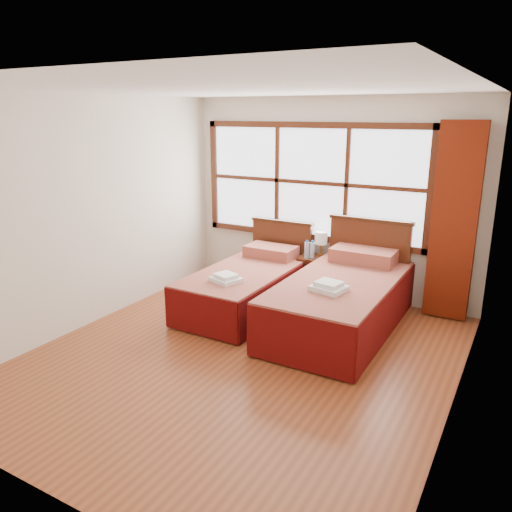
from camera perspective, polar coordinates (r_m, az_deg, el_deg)
The scene contains 15 objects.
floor at distance 5.18m, azimuth -1.59°, elevation -11.45°, with size 4.50×4.50×0.00m, color brown.
ceiling at distance 4.60m, azimuth -1.86°, elevation 18.64°, with size 4.50×4.50×0.00m, color white.
wall_back at distance 6.71m, azimuth 8.36°, elevation 6.53°, with size 4.00×4.00×0.00m, color silver.
wall_left at distance 5.99m, azimuth -18.37°, elevation 4.73°, with size 4.50×4.50×0.00m, color silver.
wall_right at distance 4.09m, azimuth 23.00°, elevation -0.74°, with size 4.50×4.50×0.00m, color silver.
window at distance 6.74m, azimuth 6.31°, elevation 8.36°, with size 3.16×0.06×1.56m.
curtain at distance 6.21m, azimuth 21.71°, elevation 3.56°, with size 0.50×0.16×2.30m, color maroon.
bed_left at distance 6.31m, azimuth -0.95°, elevation -3.37°, with size 0.99×2.01×0.96m.
bed_right at distance 5.79m, azimuth 9.79°, elevation -4.93°, with size 1.14×2.22×1.12m.
nightstand at distance 6.75m, azimuth 6.74°, elevation -2.35°, with size 0.41×0.41×0.55m.
towels_left at distance 5.77m, azimuth -3.46°, elevation -2.55°, with size 0.39×0.36×0.09m.
towels_right at distance 5.28m, azimuth 8.30°, elevation -3.50°, with size 0.39×0.35×0.10m.
lamp at distance 6.71m, azimuth 7.45°, elevation 1.98°, with size 0.17×0.17×0.32m.
bottle_near at distance 6.59m, azimuth 5.83°, elevation 0.71°, with size 0.06×0.06×0.24m.
bottle_far at distance 6.59m, azimuth 6.44°, elevation 0.69°, with size 0.06×0.06×0.24m.
Camera 1 is at (2.39, -3.92, 2.39)m, focal length 35.00 mm.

